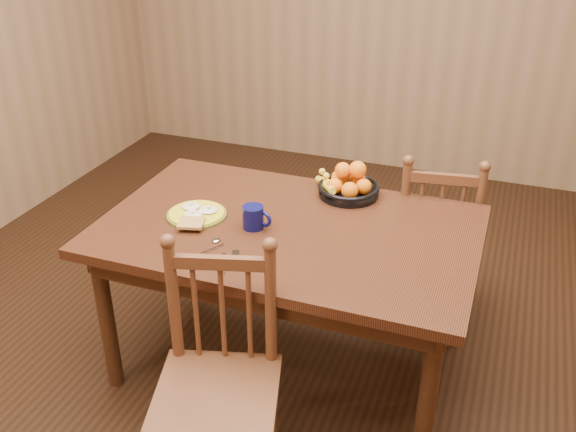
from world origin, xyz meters
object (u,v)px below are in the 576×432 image
(chair_far, at_px, (435,238))
(breakfast_plate, at_px, (196,214))
(fruit_bowl, at_px, (348,185))
(coffee_mug, at_px, (254,217))
(dining_table, at_px, (288,243))
(chair_near, at_px, (219,382))

(chair_far, height_order, breakfast_plate, chair_far)
(breakfast_plate, distance_m, fruit_bowl, 0.72)
(coffee_mug, xyz_separation_m, fruit_bowl, (0.29, 0.44, 0.00))
(coffee_mug, bearing_deg, dining_table, 25.17)
(dining_table, bearing_deg, coffee_mug, -154.83)
(fruit_bowl, bearing_deg, dining_table, -112.20)
(breakfast_plate, xyz_separation_m, fruit_bowl, (0.56, 0.44, 0.04))
(chair_far, xyz_separation_m, fruit_bowl, (-0.40, -0.27, 0.35))
(chair_far, xyz_separation_m, chair_near, (-0.57, -1.34, 0.02))
(coffee_mug, height_order, fruit_bowl, fruit_bowl)
(breakfast_plate, relative_size, fruit_bowl, 0.92)
(dining_table, xyz_separation_m, fruit_bowl, (0.16, 0.38, 0.14))
(breakfast_plate, height_order, coffee_mug, coffee_mug)
(chair_near, height_order, breakfast_plate, chair_near)
(dining_table, relative_size, fruit_bowl, 4.94)
(breakfast_plate, bearing_deg, chair_near, -58.03)
(coffee_mug, bearing_deg, breakfast_plate, 179.01)
(chair_near, xyz_separation_m, fruit_bowl, (0.17, 1.07, 0.33))
(breakfast_plate, bearing_deg, fruit_bowl, 37.90)
(dining_table, relative_size, chair_near, 1.67)
(chair_far, relative_size, chair_near, 0.96)
(dining_table, xyz_separation_m, coffee_mug, (-0.13, -0.06, 0.14))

